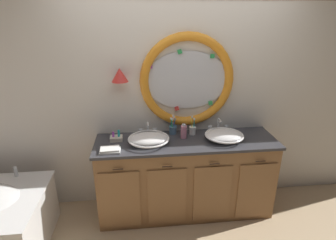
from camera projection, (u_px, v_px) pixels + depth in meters
ground_plane at (185, 225)px, 2.95m from camera, size 14.00×14.00×0.00m
back_wall_assembly at (179, 94)px, 3.02m from camera, size 6.40×0.26×2.60m
vanity_counter at (185, 176)px, 3.05m from camera, size 1.93×0.59×0.89m
sink_basin_left at (149, 139)px, 2.81m from camera, size 0.43×0.43×0.10m
sink_basin_right at (224, 135)px, 2.89m from camera, size 0.41×0.41×0.10m
faucet_set_left at (148, 130)px, 3.01m from camera, size 0.21×0.12×0.15m
faucet_set_right at (218, 126)px, 3.09m from camera, size 0.24×0.13×0.16m
toothbrush_holder_left at (173, 129)px, 3.03m from camera, size 0.09×0.09×0.22m
toothbrush_holder_right at (193, 130)px, 3.02m from camera, size 0.08×0.08×0.22m
soap_dispenser at (184, 132)px, 2.92m from camera, size 0.07×0.07×0.17m
folded_hand_towel at (110, 150)px, 2.64m from camera, size 0.20×0.14×0.04m
toiletry_basket at (116, 138)px, 2.88m from camera, size 0.13×0.11×0.11m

